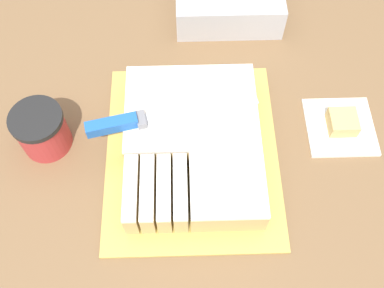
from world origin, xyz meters
name	(u,v)px	position (x,y,z in m)	size (l,w,h in m)	color
ground_plane	(186,275)	(0.00, 0.00, 0.00)	(8.00, 8.00, 0.00)	#9E9384
countertop	(184,237)	(0.00, 0.00, 0.47)	(1.40, 1.10, 0.94)	brown
cake_board	(192,153)	(0.02, 0.02, 0.94)	(0.32, 0.39, 0.01)	gold
cake	(193,142)	(0.02, 0.02, 0.97)	(0.24, 0.31, 0.06)	tan
knife	(138,120)	(-0.07, 0.04, 1.01)	(0.31, 0.09, 0.02)	silver
coffee_cup	(42,130)	(-0.25, 0.05, 0.98)	(0.10, 0.10, 0.09)	#B23333
paper_napkin	(340,127)	(0.31, 0.06, 0.94)	(0.13, 0.13, 0.01)	white
brownie	(343,122)	(0.31, 0.06, 0.96)	(0.05, 0.05, 0.03)	tan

